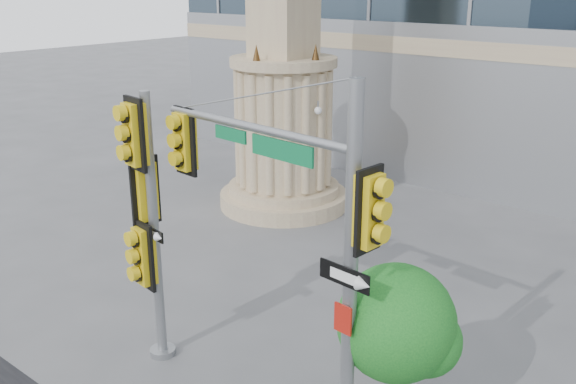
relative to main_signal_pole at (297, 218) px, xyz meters
The scene contains 4 objects.
monument 11.54m from the main_signal_pole, 131.05° to the left, with size 4.40×4.40×16.60m.
main_signal_pole is the anchor object (origin of this frame).
secondary_signal_pole 3.62m from the main_signal_pole, behind, with size 0.96×0.81×5.57m.
street_tree 2.47m from the main_signal_pole, 27.76° to the left, with size 2.02×1.97×3.15m.
Camera 1 is at (7.52, -7.12, 7.53)m, focal length 40.00 mm.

